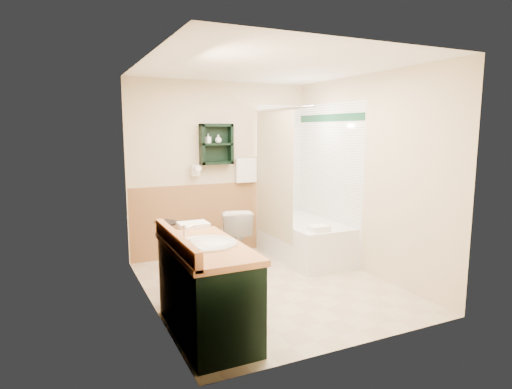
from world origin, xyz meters
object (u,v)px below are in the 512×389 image
(bathtub, at_px, (303,239))
(soap_bottle_b, at_px, (218,140))
(vanity_book, at_px, (162,214))
(hair_dryer, at_px, (195,171))
(vanity, at_px, (207,289))
(soap_bottle_a, at_px, (208,141))
(wall_shelf, at_px, (216,144))
(toilet, at_px, (234,234))

(bathtub, bearing_deg, soap_bottle_b, 148.65)
(bathtub, relative_size, vanity_book, 6.32)
(hair_dryer, relative_size, vanity_book, 1.01)
(bathtub, bearing_deg, vanity_book, -161.91)
(vanity, distance_m, soap_bottle_a, 2.60)
(vanity, bearing_deg, soap_bottle_b, 67.06)
(wall_shelf, height_order, vanity_book, wall_shelf)
(vanity, height_order, soap_bottle_b, soap_bottle_b)
(bathtub, bearing_deg, soap_bottle_a, 151.99)
(toilet, height_order, soap_bottle_b, soap_bottle_b)
(bathtub, height_order, vanity_book, vanity_book)
(wall_shelf, distance_m, vanity_book, 1.79)
(soap_bottle_a, bearing_deg, hair_dryer, 170.58)
(wall_shelf, relative_size, toilet, 0.78)
(vanity_book, xyz_separation_m, soap_bottle_a, (0.94, 1.29, 0.68))
(toilet, bearing_deg, soap_bottle_a, -32.97)
(toilet, height_order, soap_bottle_a, soap_bottle_a)
(soap_bottle_a, distance_m, soap_bottle_b, 0.15)
(vanity, height_order, bathtub, vanity)
(vanity, distance_m, bathtub, 2.48)
(wall_shelf, xyz_separation_m, vanity, (-0.89, -2.18, -1.15))
(wall_shelf, relative_size, vanity, 0.44)
(wall_shelf, xyz_separation_m, soap_bottle_a, (-0.12, -0.01, 0.04))
(toilet, bearing_deg, vanity_book, 53.11)
(soap_bottle_a, bearing_deg, bathtub, -28.01)
(hair_dryer, distance_m, soap_bottle_a, 0.43)
(vanity, bearing_deg, soap_bottle_a, 70.38)
(wall_shelf, distance_m, soap_bottle_a, 0.13)
(toilet, xyz_separation_m, soap_bottle_b, (-0.11, 0.27, 1.26))
(hair_dryer, bearing_deg, bathtub, -25.74)
(toilet, xyz_separation_m, vanity_book, (-1.20, -1.02, 0.56))
(bathtub, xyz_separation_m, toilet, (-0.88, 0.34, 0.09))
(soap_bottle_a, bearing_deg, wall_shelf, 2.40)
(wall_shelf, bearing_deg, bathtub, -30.91)
(soap_bottle_b, bearing_deg, toilet, -66.60)
(soap_bottle_b, bearing_deg, wall_shelf, 169.01)
(toilet, bearing_deg, vanity, 74.17)
(wall_shelf, distance_m, vanity, 2.62)
(vanity, distance_m, vanity_book, 1.04)
(vanity_book, relative_size, soap_bottle_b, 2.10)
(soap_bottle_a, bearing_deg, toilet, -45.59)
(wall_shelf, relative_size, soap_bottle_a, 4.39)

